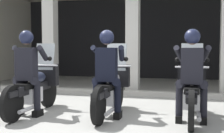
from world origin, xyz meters
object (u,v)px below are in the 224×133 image
Objects in this scene: police_officer_left at (27,66)px; police_officer_right at (192,68)px; motorcycle_left at (35,87)px; police_officer_center at (107,66)px; motorcycle_right at (192,91)px; motorcycle_center at (111,88)px.

police_officer_right is at bearing 7.73° from police_officer_left.
police_officer_center reaches higher than motorcycle_left.
motorcycle_left is 1.29× the size of police_officer_right.
police_officer_center is at bearing 11.43° from police_officer_left.
motorcycle_right is at bearing 92.03° from police_officer_right.
motorcycle_center is at bearing 86.82° from police_officer_center.
police_officer_right reaches higher than motorcycle_right.
motorcycle_left is 0.52m from police_officer_left.
motorcycle_right is (1.47, 0.29, -0.44)m from police_officer_center.
motorcycle_left is at bearing -179.29° from police_officer_right.
police_officer_center is (-0.00, -0.28, 0.44)m from motorcycle_center.
motorcycle_left and motorcycle_center have the same top height.
motorcycle_center is at bearing 171.57° from police_officer_right.
police_officer_right is (1.47, 0.00, 0.00)m from police_officer_center.
police_officer_center is 1.00× the size of police_officer_right.
motorcycle_left is 2.95m from motorcycle_right.
police_officer_left is at bearing -173.78° from police_officer_right.
motorcycle_right is at bearing -2.73° from motorcycle_center.
police_officer_left is at bearing -175.28° from police_officer_center.
police_officer_right is (2.94, 0.20, 0.00)m from police_officer_left.
police_officer_right is at bearing -2.73° from police_officer_center.
motorcycle_right is (1.47, 0.00, 0.00)m from motorcycle_center.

